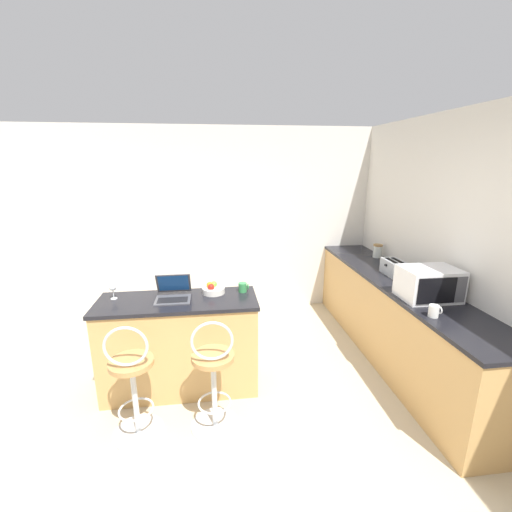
{
  "coord_description": "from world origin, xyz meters",
  "views": [
    {
      "loc": [
        -0.08,
        -2.19,
        2.13
      ],
      "look_at": [
        0.43,
        1.82,
        1.02
      ],
      "focal_mm": 24.0,
      "sensor_mm": 36.0,
      "label": 1
    }
  ],
  "objects": [
    {
      "name": "wall_back",
      "position": [
        0.0,
        2.62,
        1.3
      ],
      "size": [
        12.0,
        0.06,
        2.6
      ],
      "color": "silver",
      "rests_on": "ground_plane"
    },
    {
      "name": "laptop",
      "position": [
        -0.46,
        0.82,
        0.97
      ],
      "size": [
        0.31,
        0.3,
        0.22
      ],
      "color": "#47474C",
      "rests_on": "breakfast_bar"
    },
    {
      "name": "breakfast_bar",
      "position": [
        -0.43,
        0.78,
        0.46
      ],
      "size": [
        1.45,
        0.55,
        0.92
      ],
      "color": "tan",
      "rests_on": "ground_plane"
    },
    {
      "name": "ground_plane",
      "position": [
        0.0,
        0.0,
        0.0
      ],
      "size": [
        20.0,
        20.0,
        0.0
      ],
      "primitive_type": "plane",
      "color": "#BCAD8E"
    },
    {
      "name": "counter_right",
      "position": [
        1.87,
        1.05,
        0.46
      ],
      "size": [
        0.6,
        3.12,
        0.92
      ],
      "color": "tan",
      "rests_on": "ground_plane"
    },
    {
      "name": "bar_stool_near",
      "position": [
        -0.74,
        0.2,
        0.47
      ],
      "size": [
        0.4,
        0.4,
        1.0
      ],
      "color": "silver",
      "rests_on": "ground_plane"
    },
    {
      "name": "mug_white",
      "position": [
        1.67,
        0.15,
        0.97
      ],
      "size": [
        0.1,
        0.08,
        0.1
      ],
      "color": "white",
      "rests_on": "counter_right"
    },
    {
      "name": "storage_jar",
      "position": [
        2.05,
        1.91,
        1.0
      ],
      "size": [
        0.12,
        0.12,
        0.17
      ],
      "color": "silver",
      "rests_on": "counter_right"
    },
    {
      "name": "microwave",
      "position": [
        1.85,
        0.52,
        1.06
      ],
      "size": [
        0.5,
        0.36,
        0.29
      ],
      "color": "silver",
      "rests_on": "counter_right"
    },
    {
      "name": "fruit_bowl",
      "position": [
        -0.1,
        0.91,
        0.95
      ],
      "size": [
        0.21,
        0.21,
        0.11
      ],
      "color": "silver",
      "rests_on": "breakfast_bar"
    },
    {
      "name": "mug_green",
      "position": [
        0.19,
        0.9,
        0.96
      ],
      "size": [
        0.1,
        0.08,
        0.09
      ],
      "color": "#338447",
      "rests_on": "breakfast_bar"
    },
    {
      "name": "bar_stool_far",
      "position": [
        -0.12,
        0.2,
        0.47
      ],
      "size": [
        0.4,
        0.4,
        1.0
      ],
      "color": "silver",
      "rests_on": "ground_plane"
    },
    {
      "name": "wine_glass_tall",
      "position": [
        -1.0,
        0.87,
        1.02
      ],
      "size": [
        0.06,
        0.06,
        0.14
      ],
      "color": "silver",
      "rests_on": "breakfast_bar"
    },
    {
      "name": "toaster",
      "position": [
        1.89,
        1.2,
        1.0
      ],
      "size": [
        0.19,
        0.31,
        0.17
      ],
      "color": "#9EA3A8",
      "rests_on": "counter_right"
    }
  ]
}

